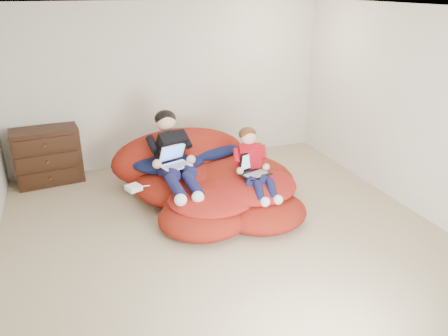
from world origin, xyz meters
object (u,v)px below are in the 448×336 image
at_px(older_boy, 173,152).
at_px(laptop_black, 254,168).
at_px(laptop_white, 175,160).
at_px(beanbag_pile, 210,181).
at_px(younger_boy, 253,162).
at_px(dresser, 48,156).

height_order(older_boy, laptop_black, older_boy).
bearing_deg(laptop_white, beanbag_pile, 3.75).
height_order(older_boy, younger_boy, older_boy).
bearing_deg(laptop_black, younger_boy, 90.00).
bearing_deg(dresser, laptop_white, -40.95).
xyz_separation_m(older_boy, laptop_black, (0.92, -0.51, -0.16)).
distance_m(younger_boy, laptop_white, 1.00).
relative_size(dresser, younger_boy, 1.03).
height_order(older_boy, laptop_white, older_boy).
distance_m(dresser, laptop_black, 3.05).
bearing_deg(younger_boy, dresser, 144.51).
bearing_deg(younger_boy, laptop_white, 155.84).
relative_size(younger_boy, laptop_white, 2.04).
distance_m(beanbag_pile, laptop_black, 0.70).
xyz_separation_m(dresser, laptop_black, (2.48, -1.78, 0.16)).
bearing_deg(younger_boy, older_boy, 151.36).
bearing_deg(dresser, beanbag_pile, -33.05).
bearing_deg(older_boy, laptop_black, -29.27).
bearing_deg(laptop_black, laptop_white, 155.16).
bearing_deg(older_boy, younger_boy, -28.64).
height_order(beanbag_pile, laptop_black, beanbag_pile).
bearing_deg(dresser, older_boy, -39.03).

